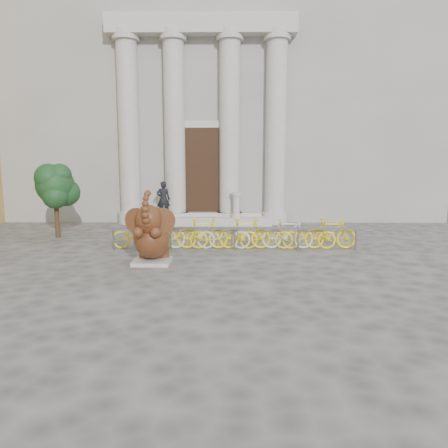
{
  "coord_description": "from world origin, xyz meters",
  "views": [
    {
      "loc": [
        1.1,
        -9.53,
        2.86
      ],
      "look_at": [
        1.01,
        2.21,
        1.1
      ],
      "focal_mm": 35.0,
      "sensor_mm": 36.0,
      "label": 1
    }
  ],
  "objects_px": {
    "elephant_statue": "(151,237)",
    "tree": "(56,186)",
    "bike_rack": "(234,233)",
    "pedestrian": "(163,199)"
  },
  "relations": [
    {
      "from": "tree",
      "to": "pedestrian",
      "type": "distance_m",
      "value": 4.58
    },
    {
      "from": "bike_rack",
      "to": "elephant_statue",
      "type": "bearing_deg",
      "value": -138.23
    },
    {
      "from": "elephant_statue",
      "to": "tree",
      "type": "xyz_separation_m",
      "value": [
        -4.11,
        3.99,
        1.14
      ]
    },
    {
      "from": "tree",
      "to": "bike_rack",
      "type": "bearing_deg",
      "value": -16.93
    },
    {
      "from": "elephant_statue",
      "to": "tree",
      "type": "bearing_deg",
      "value": 136.43
    },
    {
      "from": "elephant_statue",
      "to": "bike_rack",
      "type": "bearing_deg",
      "value": 42.34
    },
    {
      "from": "elephant_statue",
      "to": "bike_rack",
      "type": "distance_m",
      "value": 3.07
    },
    {
      "from": "elephant_statue",
      "to": "tree",
      "type": "height_order",
      "value": "tree"
    },
    {
      "from": "bike_rack",
      "to": "pedestrian",
      "type": "bearing_deg",
      "value": 121.2
    },
    {
      "from": "pedestrian",
      "to": "tree",
      "type": "bearing_deg",
      "value": 38.5
    }
  ]
}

